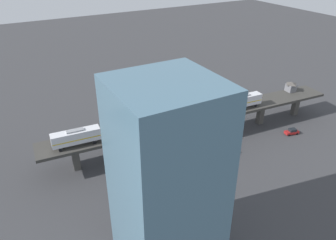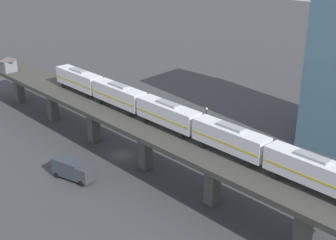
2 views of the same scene
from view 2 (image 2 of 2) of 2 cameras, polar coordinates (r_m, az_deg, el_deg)
name	(u,v)px [view 2 (image 2 of 2)]	position (r m, az deg, el deg)	size (l,w,h in m)	color
ground_plane	(122,155)	(84.16, -5.63, -4.32)	(400.00, 400.00, 0.00)	#38383A
elevated_viaduct	(120,119)	(81.44, -5.90, 0.10)	(15.63, 92.38, 8.11)	#393733
subway_train	(168,114)	(73.24, 0.00, 0.75)	(7.73, 62.43, 4.45)	silver
signal_hut	(8,64)	(110.05, -18.92, 6.52)	(3.46, 3.46, 3.40)	slate
street_car_red	(81,99)	(110.51, -10.53, 2.54)	(2.73, 4.69, 1.89)	#AD1E1E
street_car_black	(301,179)	(77.12, 15.90, -6.98)	(2.37, 4.59, 1.89)	black
street_car_silver	(154,127)	(93.14, -1.72, -0.87)	(2.46, 4.62, 1.89)	#B7BABF
delivery_truck	(72,169)	(76.93, -11.61, -5.92)	(3.51, 7.49, 3.20)	#333338
street_lamp	(206,122)	(87.65, 4.66, -0.22)	(0.44, 0.44, 6.94)	black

